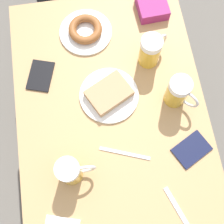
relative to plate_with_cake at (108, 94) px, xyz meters
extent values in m
plane|color=#666059|center=(0.00, -0.07, -0.79)|extent=(8.00, 8.00, 0.00)
cube|color=tan|center=(0.00, -0.07, -0.03)|extent=(0.71, 1.07, 0.03)
cylinder|color=black|center=(-0.31, 0.42, -0.42)|extent=(0.04, 0.04, 0.75)
cylinder|color=black|center=(0.32, 0.42, -0.42)|extent=(0.04, 0.04, 0.75)
cylinder|color=black|center=(-0.24, 0.53, -0.56)|extent=(0.03, 0.03, 0.46)
cylinder|color=black|center=(0.11, 0.57, -0.56)|extent=(0.03, 0.03, 0.46)
cylinder|color=black|center=(-0.28, 0.88, -0.56)|extent=(0.03, 0.03, 0.46)
cylinder|color=white|center=(0.00, 0.00, -0.01)|extent=(0.22, 0.22, 0.01)
cube|color=tan|center=(0.00, 0.00, 0.01)|extent=(0.19, 0.17, 0.03)
cylinder|color=white|center=(-0.05, 0.29, -0.01)|extent=(0.21, 0.21, 0.01)
torus|color=brown|center=(-0.05, 0.29, 0.01)|extent=(0.14, 0.14, 0.03)
cylinder|color=gold|center=(-0.17, -0.27, 0.04)|extent=(0.08, 0.08, 0.11)
cylinder|color=white|center=(-0.17, -0.27, 0.11)|extent=(0.08, 0.08, 0.03)
torus|color=silver|center=(-0.13, -0.27, 0.05)|extent=(0.09, 0.01, 0.09)
cylinder|color=gold|center=(0.24, -0.05, 0.04)|extent=(0.08, 0.08, 0.11)
cylinder|color=white|center=(0.24, -0.05, 0.11)|extent=(0.08, 0.08, 0.03)
torus|color=silver|center=(0.27, -0.08, 0.05)|extent=(0.07, 0.07, 0.09)
cylinder|color=gold|center=(0.18, 0.13, 0.04)|extent=(0.08, 0.08, 0.11)
cylinder|color=white|center=(0.18, 0.13, 0.11)|extent=(0.08, 0.08, 0.03)
torus|color=silver|center=(0.21, 0.15, 0.05)|extent=(0.08, 0.06, 0.09)
cube|color=silver|center=(0.02, -0.23, -0.01)|extent=(0.18, 0.08, 0.00)
cube|color=silver|center=(0.18, -0.47, -0.01)|extent=(0.09, 0.21, 0.00)
cube|color=#141938|center=(0.26, -0.25, -0.01)|extent=(0.15, 0.14, 0.01)
cube|color=black|center=(-0.25, 0.12, -0.01)|extent=(0.12, 0.15, 0.01)
cube|color=#8C2366|center=(0.24, 0.35, 0.01)|extent=(0.12, 0.13, 0.05)
camera|label=1|loc=(-0.05, -0.42, 1.09)|focal=50.00mm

